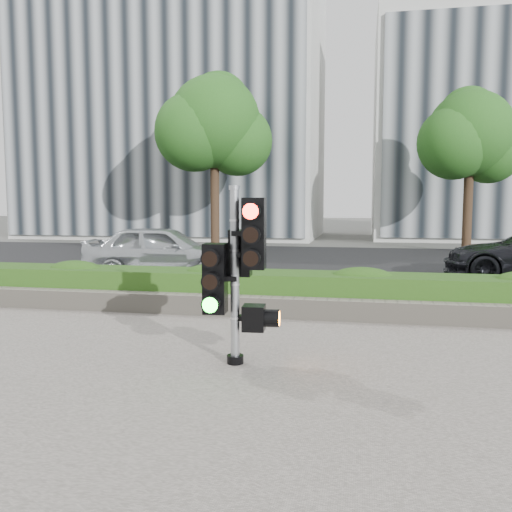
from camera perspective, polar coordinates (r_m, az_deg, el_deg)
name	(u,v)px	position (r m, az deg, el deg)	size (l,w,h in m)	color
ground	(249,348)	(7.46, -0.79, -9.67)	(120.00, 120.00, 0.00)	#51514C
sidewalk	(191,419)	(5.17, -6.84, -16.70)	(16.00, 11.00, 0.03)	#9E9389
road	(314,264)	(17.22, 6.17, -0.86)	(60.00, 13.00, 0.02)	black
curb	(283,302)	(10.48, 2.82, -4.84)	(60.00, 0.25, 0.12)	gray
stone_wall	(272,307)	(9.24, 1.68, -5.39)	(12.00, 0.32, 0.34)	gray
hedge	(278,291)	(9.84, 2.31, -3.70)	(12.00, 1.00, 0.68)	#417F27
building_left	(178,104)	(32.29, -8.21, 15.53)	(16.00, 9.00, 15.00)	#B7B7B2
tree_left	(214,126)	(22.63, -4.41, 13.51)	(4.61, 4.03, 7.34)	black
tree_right	(470,137)	(23.07, 21.58, 11.57)	(4.10, 3.58, 6.53)	black
traffic_signal	(238,266)	(6.48, -1.94, -1.08)	(0.75, 0.57, 2.14)	black
car_silver	(163,251)	(14.21, -9.81, 0.51)	(1.62, 4.03, 1.37)	silver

